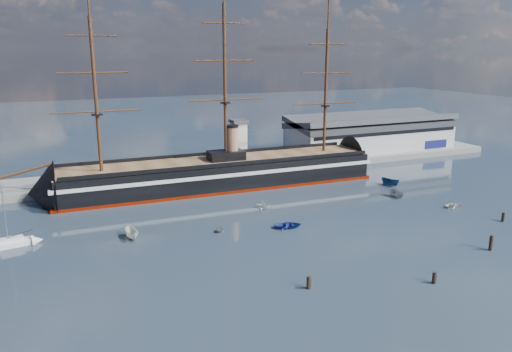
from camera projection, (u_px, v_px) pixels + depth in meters
name	position (u px, v px, depth m)	size (l,w,h in m)	color
ground	(276.00, 203.00, 127.47)	(600.00, 600.00, 0.00)	#27313F
quay	(256.00, 169.00, 163.31)	(180.00, 18.00, 2.00)	slate
warehouse	(371.00, 133.00, 183.52)	(63.00, 21.00, 11.60)	#B7BABC
quay_tower	(239.00, 143.00, 155.51)	(5.00, 5.00, 15.00)	silver
warship	(214.00, 174.00, 140.39)	(113.07, 18.47, 53.94)	black
sailboat	(12.00, 242.00, 98.96)	(8.68, 3.76, 13.43)	white
motorboat_a	(132.00, 239.00, 103.00)	(6.88, 2.52, 2.75)	silver
motorboat_b	(288.00, 228.00, 109.51)	(3.71, 1.48, 1.73)	navy
motorboat_c	(396.00, 197.00, 131.99)	(6.08, 2.23, 2.43)	gray
motorboat_d	(263.00, 209.00, 122.64)	(5.87, 2.55, 2.15)	white
motorboat_e	(454.00, 207.00, 123.69)	(2.96, 1.18, 1.38)	silver
motorboat_f	(390.00, 186.00, 143.19)	(6.76, 2.48, 2.70)	navy
motorboat_g	(220.00, 232.00, 107.07)	(4.11, 1.78, 1.51)	slate
piling_near_left	(308.00, 289.00, 81.67)	(0.64, 0.64, 2.87)	black
piling_near_mid	(434.00, 283.00, 83.56)	(0.64, 0.64, 2.70)	black
piling_near_right	(490.00, 250.00, 97.32)	(0.64, 0.64, 3.77)	black
piling_far_right	(502.00, 221.00, 113.56)	(0.64, 0.64, 2.84)	black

